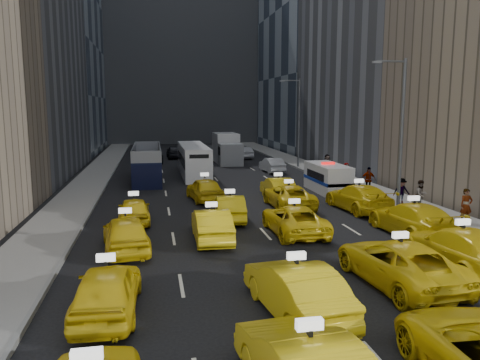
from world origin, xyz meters
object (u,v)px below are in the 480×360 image
at_px(nypd_van, 328,178).
at_px(double_decker, 147,163).
at_px(city_bus, 193,160).
at_px(box_truck, 227,149).
at_px(pedestrian_0, 466,206).

bearing_deg(nypd_van, double_decker, 150.06).
distance_m(city_bus, box_truck, 9.98).
bearing_deg(nypd_van, box_truck, 104.87).
relative_size(nypd_van, box_truck, 0.73).
height_order(nypd_van, pedestrian_0, nypd_van).
height_order(city_bus, box_truck, box_truck).
bearing_deg(pedestrian_0, box_truck, 110.50).
height_order(nypd_van, box_truck, box_truck).
bearing_deg(nypd_van, pedestrian_0, -70.03).
relative_size(double_decker, city_bus, 0.94).
relative_size(nypd_van, double_decker, 0.51).
bearing_deg(box_truck, nypd_van, -76.96).
xyz_separation_m(city_bus, pedestrian_0, (12.45, -21.16, -0.31)).
bearing_deg(city_bus, nypd_van, -43.52).
relative_size(nypd_van, pedestrian_0, 2.86).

